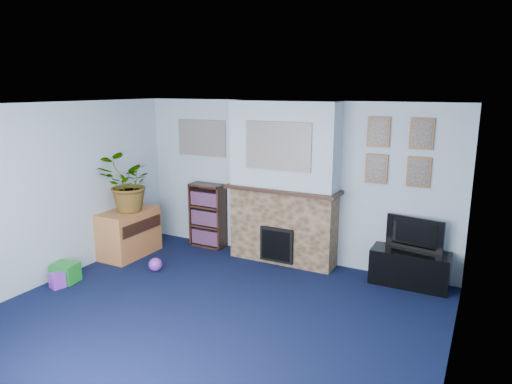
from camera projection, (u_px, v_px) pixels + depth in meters
The scene contains 26 objects.
floor at pixel (209, 319), 5.20m from camera, with size 5.00×4.50×0.01m, color #0E1535.
ceiling at pixel (203, 106), 4.66m from camera, with size 5.00×4.50×0.01m, color white.
wall_back at pixel (289, 181), 6.87m from camera, with size 5.00×0.04×2.40m, color #ABBFCE.
wall_front at pixel (15, 303), 2.98m from camera, with size 5.00×0.04×2.40m, color #ABBFCE.
wall_left at pixel (49, 194), 6.05m from camera, with size 0.04×4.50×2.40m, color #ABBFCE.
wall_right at pixel (457, 257), 3.80m from camera, with size 0.04×4.50×2.40m, color #ABBFCE.
chimney_breast at pixel (283, 185), 6.70m from camera, with size 1.72×0.50×2.40m.
collage_main at pixel (278, 146), 6.39m from camera, with size 1.00×0.03×0.68m, color gray.
collage_left at pixel (202, 138), 7.43m from camera, with size 0.90×0.03×0.58m, color gray.
portrait_tl at pixel (379, 132), 6.09m from camera, with size 0.30×0.03×0.40m, color brown.
portrait_tr at pixel (422, 134), 5.85m from camera, with size 0.30×0.03×0.40m, color brown.
portrait_bl at pixel (376, 169), 6.21m from camera, with size 0.30×0.03×0.40m, color brown.
portrait_br at pixel (419, 172), 5.96m from camera, with size 0.30×0.03×0.40m, color brown.
tv_stand at pixel (410, 269), 6.07m from camera, with size 1.00×0.42×0.47m, color black.
television at pixel (413, 235), 5.98m from camera, with size 0.76×0.10×0.44m, color black.
bookshelf at pixel (208, 217), 7.53m from camera, with size 0.58×0.28×1.05m.
sideboard at pixel (129, 233), 7.14m from camera, with size 0.52×0.93×0.73m, color #BC733C.
potted_plant at pixel (126, 184), 6.89m from camera, with size 0.78×0.68×0.87m, color #26661E.
mantel_clock at pixel (281, 183), 6.66m from camera, with size 0.09×0.06×0.13m, color gold.
mantel_candle at pixel (302, 184), 6.51m from camera, with size 0.05×0.05×0.17m, color #B2BFC6.
mantel_teddy at pixel (251, 180), 6.89m from camera, with size 0.12×0.12×0.12m, color gray.
mantel_can at pixel (324, 188), 6.37m from camera, with size 0.07×0.07×0.13m, color purple.
green_crate at pixel (65, 272), 6.18m from camera, with size 0.32×0.26×0.26m, color #198C26.
toy_ball at pixel (155, 265), 6.56m from camera, with size 0.19×0.19×0.19m, color purple.
toy_block at pixel (57, 280), 6.01m from camera, with size 0.17×0.17×0.20m, color purple.
toy_tube at pixel (133, 250), 7.22m from camera, with size 0.14×0.14×0.30m, color red.
Camera 1 is at (2.66, -3.96, 2.58)m, focal length 32.00 mm.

